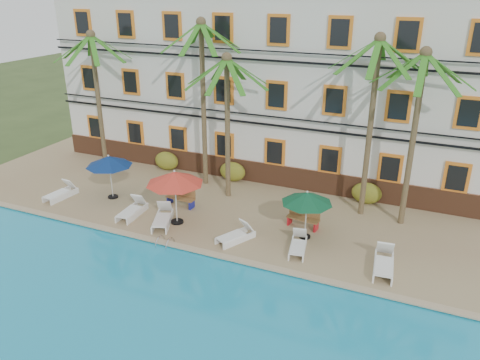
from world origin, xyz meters
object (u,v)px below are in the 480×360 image
at_px(umbrella_green, 307,198).
at_px(lounger_d, 236,235).
at_px(lounger_e, 298,245).
at_px(bench_right, 304,217).
at_px(palm_c, 227,107).
at_px(palm_b, 203,83).
at_px(bench_left, 181,197).
at_px(umbrella_red, 175,178).
at_px(palm_d, 373,104).
at_px(lounger_a, 61,193).
at_px(pool_ladder, 165,245).
at_px(palm_a, 96,83).
at_px(lounger_b, 132,210).
at_px(umbrella_blue, 109,161).
at_px(lounger_c, 163,218).
at_px(palm_e, 416,116).
at_px(lounger_f, 384,263).

distance_m(umbrella_green, lounger_d, 3.43).
distance_m(lounger_e, bench_right, 2.15).
bearing_deg(lounger_d, palm_c, 119.07).
relative_size(palm_b, bench_left, 5.77).
height_order(umbrella_red, umbrella_green, umbrella_red).
distance_m(palm_d, lounger_a, 16.08).
bearing_deg(pool_ladder, bench_right, 38.56).
bearing_deg(lounger_e, lounger_a, 179.37).
distance_m(palm_a, lounger_b, 8.37).
height_order(lounger_d, pool_ladder, lounger_d).
bearing_deg(lounger_e, umbrella_blue, 173.32).
bearing_deg(umbrella_green, palm_b, 151.47).
height_order(lounger_b, pool_ladder, lounger_b).
distance_m(palm_b, lounger_d, 8.47).
xyz_separation_m(palm_b, umbrella_blue, (-3.55, -3.64, -3.58)).
bearing_deg(palm_a, lounger_c, -34.00).
xyz_separation_m(palm_d, lounger_e, (-1.79, -4.49, -5.11)).
distance_m(palm_d, bench_right, 5.87).
bearing_deg(palm_a, palm_d, 0.21).
xyz_separation_m(palm_c, umbrella_blue, (-5.40, -2.63, -2.73)).
bearing_deg(palm_c, lounger_d, -60.93).
relative_size(umbrella_green, bench_left, 1.46).
distance_m(umbrella_blue, umbrella_red, 4.63).
xyz_separation_m(palm_b, lounger_d, (4.14, -5.14, -5.31)).
relative_size(umbrella_green, lounger_c, 1.06).
bearing_deg(lounger_d, lounger_e, 5.95).
xyz_separation_m(lounger_a, lounger_c, (6.39, -0.36, 0.02)).
relative_size(lounger_d, lounger_e, 1.02).
bearing_deg(pool_ladder, umbrella_blue, 148.96).
bearing_deg(palm_e, pool_ladder, -145.88).
xyz_separation_m(palm_b, bench_right, (6.45, -2.75, -5.12)).
xyz_separation_m(lounger_c, lounger_f, (9.90, 0.15, 0.01)).
bearing_deg(lounger_f, lounger_d, -178.07).
xyz_separation_m(palm_e, umbrella_blue, (-14.06, -3.05, -3.10)).
distance_m(umbrella_blue, bench_left, 4.11).
bearing_deg(pool_ladder, palm_c, 86.56).
bearing_deg(pool_ladder, palm_e, 34.12).
distance_m(lounger_f, bench_left, 10.26).
bearing_deg(palm_e, bench_left, -166.65).
relative_size(palm_a, lounger_f, 3.83).
xyz_separation_m(umbrella_blue, lounger_e, (10.39, -1.22, -1.74)).
distance_m(palm_b, umbrella_blue, 6.22).
bearing_deg(umbrella_blue, palm_d, 15.06).
bearing_deg(lounger_e, bench_right, 100.34).
bearing_deg(lounger_c, umbrella_red, 32.99).
bearing_deg(lounger_a, bench_left, 15.19).
xyz_separation_m(palm_b, palm_c, (1.85, -1.02, -0.85)).
height_order(palm_b, lounger_f, palm_b).
bearing_deg(umbrella_red, lounger_b, -174.95).
relative_size(palm_a, lounger_a, 4.24).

